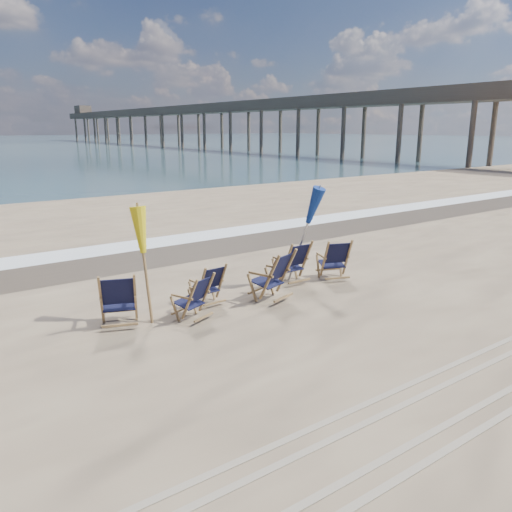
# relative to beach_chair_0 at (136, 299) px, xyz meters

# --- Properties ---
(surf_foam) EXTENTS (200.00, 1.40, 0.01)m
(surf_foam) POSITION_rel_beach_chair_0_xyz_m (2.77, 6.22, -0.53)
(surf_foam) COLOR silver
(surf_foam) RESTS_ON ground
(wet_sand_strip) EXTENTS (200.00, 2.60, 0.00)m
(wet_sand_strip) POSITION_rel_beach_chair_0_xyz_m (2.77, 4.72, -0.53)
(wet_sand_strip) COLOR #42362A
(wet_sand_strip) RESTS_ON ground
(tire_tracks) EXTENTS (80.00, 1.30, 0.01)m
(tire_tracks) POSITION_rel_beach_chair_0_xyz_m (2.77, -4.88, -0.53)
(tire_tracks) COLOR gray
(tire_tracks) RESTS_ON ground
(beach_chair_0) EXTENTS (0.92, 0.96, 1.07)m
(beach_chair_0) POSITION_rel_beach_chair_0_xyz_m (0.00, 0.00, 0.00)
(beach_chair_0) COLOR black
(beach_chair_0) RESTS_ON ground
(beach_chair_1) EXTENTS (0.79, 0.83, 0.91)m
(beach_chair_1) POSITION_rel_beach_chair_0_xyz_m (1.31, -0.30, -0.08)
(beach_chair_1) COLOR black
(beach_chair_1) RESTS_ON ground
(beach_chair_2) EXTENTS (0.61, 0.68, 0.89)m
(beach_chair_2) POSITION_rel_beach_chair_0_xyz_m (1.94, 0.18, -0.09)
(beach_chair_2) COLOR black
(beach_chair_2) RESTS_ON ground
(beach_chair_3) EXTENTS (0.92, 0.98, 1.11)m
(beach_chair_3) POSITION_rel_beach_chair_0_xyz_m (3.25, -0.32, 0.02)
(beach_chair_3) COLOR black
(beach_chair_3) RESTS_ON ground
(beach_chair_4) EXTENTS (0.68, 0.76, 1.04)m
(beach_chair_4) POSITION_rel_beach_chair_0_xyz_m (4.32, 0.29, -0.01)
(beach_chair_4) COLOR black
(beach_chair_4) RESTS_ON ground
(beach_chair_5) EXTENTS (0.89, 0.93, 1.03)m
(beach_chair_5) POSITION_rel_beach_chair_0_xyz_m (5.23, -0.17, -0.02)
(beach_chair_5) COLOR black
(beach_chair_5) RESTS_ON ground
(umbrella_yellow) EXTENTS (0.30, 0.30, 2.16)m
(umbrella_yellow) POSITION_rel_beach_chair_0_xyz_m (0.29, 0.16, 1.10)
(umbrella_yellow) COLOR olive
(umbrella_yellow) RESTS_ON ground
(umbrella_blue) EXTENTS (0.30, 0.30, 2.37)m
(umbrella_blue) POSITION_rel_beach_chair_0_xyz_m (4.19, 0.28, 1.30)
(umbrella_blue) COLOR #A5A5AD
(umbrella_blue) RESTS_ON ground
(fishing_pier) EXTENTS (4.40, 140.00, 9.30)m
(fishing_pier) POSITION_rel_beach_chair_0_xyz_m (40.77, 71.92, 4.12)
(fishing_pier) COLOR brown
(fishing_pier) RESTS_ON ground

